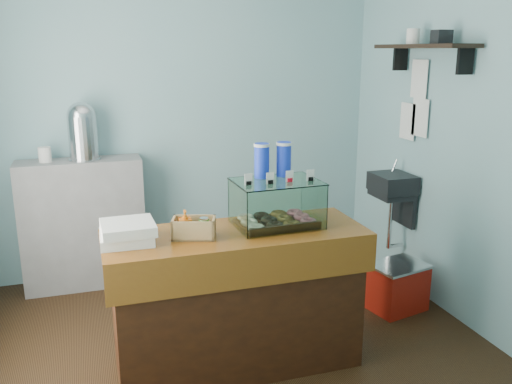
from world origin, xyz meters
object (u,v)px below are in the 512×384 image
object	(u,v)px
display_case	(276,198)
red_cooler	(397,286)
counter	(237,298)
coffee_urn	(82,130)

from	to	relation	value
display_case	red_cooler	world-z (taller)	display_case
counter	red_cooler	xyz separation A→B (m)	(1.40, 0.35, -0.27)
counter	display_case	size ratio (longest dim) A/B	2.95
red_cooler	display_case	bearing A→B (deg)	-178.44
coffee_urn	red_cooler	size ratio (longest dim) A/B	0.98
display_case	counter	bearing A→B (deg)	-165.72
coffee_urn	red_cooler	bearing A→B (deg)	-28.34
red_cooler	coffee_urn	bearing A→B (deg)	139.49
display_case	red_cooler	size ratio (longest dim) A/B	1.12
display_case	coffee_urn	distance (m)	1.88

